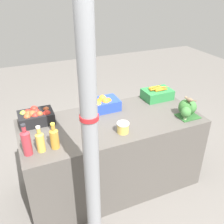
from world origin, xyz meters
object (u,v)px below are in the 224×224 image
at_px(apple_crate, 36,116).
at_px(juice_bottle_golden, 40,141).
at_px(juice_bottle_ruby, 26,142).
at_px(carrot_crate, 157,94).
at_px(pickle_jar, 123,128).
at_px(sparrow_bird, 189,99).
at_px(support_pole, 89,120).
at_px(broccoli_pile, 188,108).
at_px(juice_bottle_amber, 54,138).
at_px(orange_crate, 103,104).

height_order(apple_crate, juice_bottle_golden, juice_bottle_golden).
xyz_separation_m(apple_crate, juice_bottle_ruby, (-0.14, -0.49, 0.05)).
distance_m(carrot_crate, pickle_jar, 0.86).
distance_m(juice_bottle_golden, sparrow_bird, 1.50).
relative_size(support_pole, sparrow_bird, 21.11).
height_order(carrot_crate, broccoli_pile, broccoli_pile).
bearing_deg(apple_crate, juice_bottle_amber, -79.88).
relative_size(orange_crate, carrot_crate, 1.00).
distance_m(orange_crate, carrot_crate, 0.70).
relative_size(support_pole, juice_bottle_amber, 10.97).
xyz_separation_m(support_pole, juice_bottle_amber, (-0.17, 0.46, -0.38)).
bearing_deg(pickle_jar, apple_crate, 145.12).
distance_m(support_pole, apple_crate, 1.06).
height_order(pickle_jar, sparrow_bird, sparrow_bird).
bearing_deg(support_pole, sparrow_bird, 19.89).
bearing_deg(juice_bottle_golden, juice_bottle_ruby, 180.00).
distance_m(broccoli_pile, juice_bottle_amber, 1.40).
height_order(support_pole, apple_crate, support_pole).
relative_size(orange_crate, broccoli_pile, 1.41).
height_order(juice_bottle_amber, pickle_jar, juice_bottle_amber).
bearing_deg(support_pole, juice_bottle_ruby, 131.27).
bearing_deg(juice_bottle_amber, carrot_crate, 20.06).
xyz_separation_m(carrot_crate, sparrow_bird, (0.04, -0.51, 0.14)).
height_order(support_pole, carrot_crate, support_pole).
height_order(support_pole, juice_bottle_ruby, support_pole).
relative_size(apple_crate, carrot_crate, 1.00).
bearing_deg(pickle_jar, juice_bottle_ruby, 178.90).
bearing_deg(carrot_crate, juice_bottle_golden, -161.45).
height_order(broccoli_pile, juice_bottle_amber, juice_bottle_amber).
height_order(support_pole, juice_bottle_golden, support_pole).
xyz_separation_m(juice_bottle_golden, pickle_jar, (0.76, -0.02, -0.05)).
relative_size(carrot_crate, juice_bottle_golden, 1.40).
relative_size(pickle_jar, sparrow_bird, 0.93).
bearing_deg(apple_crate, juice_bottle_golden, -93.57).
relative_size(support_pole, juice_bottle_golden, 11.03).
distance_m(apple_crate, carrot_crate, 1.42).
distance_m(orange_crate, juice_bottle_golden, 0.89).
bearing_deg(carrot_crate, apple_crate, 179.98).
bearing_deg(juice_bottle_ruby, juice_bottle_golden, -0.00).
bearing_deg(broccoli_pile, orange_crate, 148.28).
distance_m(apple_crate, juice_bottle_amber, 0.50).
height_order(apple_crate, juice_bottle_amber, juice_bottle_amber).
height_order(carrot_crate, juice_bottle_ruby, juice_bottle_ruby).
bearing_deg(broccoli_pile, apple_crate, 162.25).
bearing_deg(juice_bottle_ruby, support_pole, -48.73).
bearing_deg(carrot_crate, juice_bottle_ruby, -162.65).
bearing_deg(broccoli_pile, juice_bottle_golden, -179.56).
height_order(orange_crate, juice_bottle_ruby, juice_bottle_ruby).
relative_size(juice_bottle_golden, sparrow_bird, 1.91).
bearing_deg(support_pole, pickle_jar, 43.44).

